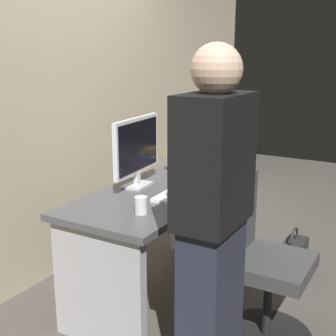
# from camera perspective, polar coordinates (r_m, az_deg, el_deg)

# --- Properties ---
(ground_plane) EXTENTS (9.00, 9.00, 0.00)m
(ground_plane) POSITION_cam_1_polar(r_m,az_deg,el_deg) (3.23, -0.79, -15.28)
(ground_plane) COLOR #4C4742
(wall_back) EXTENTS (6.40, 0.10, 3.00)m
(wall_back) POSITION_cam_1_polar(r_m,az_deg,el_deg) (3.35, -14.23, 12.25)
(wall_back) COLOR tan
(wall_back) RESTS_ON ground
(desk) EXTENTS (1.46, 0.67, 0.74)m
(desk) POSITION_cam_1_polar(r_m,az_deg,el_deg) (3.01, -0.83, -6.81)
(desk) COLOR #4C4C51
(desk) RESTS_ON ground
(office_chair) EXTENTS (0.52, 0.52, 0.94)m
(office_chair) POSITION_cam_1_polar(r_m,az_deg,el_deg) (2.65, 11.43, -12.12)
(office_chair) COLOR black
(office_chair) RESTS_ON ground
(person_at_desk) EXTENTS (0.40, 0.24, 1.64)m
(person_at_desk) POSITION_cam_1_polar(r_m,az_deg,el_deg) (2.07, 5.61, -7.14)
(person_at_desk) COLOR #262838
(person_at_desk) RESTS_ON ground
(monitor) EXTENTS (0.54, 0.16, 0.46)m
(monitor) POSITION_cam_1_polar(r_m,az_deg,el_deg) (2.95, -3.91, 2.49)
(monitor) COLOR silver
(monitor) RESTS_ON desk
(keyboard) EXTENTS (0.43, 0.14, 0.02)m
(keyboard) POSITION_cam_1_polar(r_m,az_deg,el_deg) (2.85, 1.04, -3.08)
(keyboard) COLOR white
(keyboard) RESTS_ON desk
(mouse) EXTENTS (0.06, 0.10, 0.03)m
(mouse) POSITION_cam_1_polar(r_m,az_deg,el_deg) (3.09, 4.06, -1.57)
(mouse) COLOR white
(mouse) RESTS_ON desk
(cup_near_keyboard) EXTENTS (0.07, 0.07, 0.10)m
(cup_near_keyboard) POSITION_cam_1_polar(r_m,az_deg,el_deg) (2.50, -3.39, -4.68)
(cup_near_keyboard) COLOR silver
(cup_near_keyboard) RESTS_ON desk
(book_stack) EXTENTS (0.22, 0.18, 0.17)m
(book_stack) POSITION_cam_1_polar(r_m,az_deg,el_deg) (3.33, 1.83, 0.83)
(book_stack) COLOR black
(book_stack) RESTS_ON desk
(cell_phone) EXTENTS (0.07, 0.14, 0.01)m
(cell_phone) POSITION_cam_1_polar(r_m,az_deg,el_deg) (3.22, 6.43, -1.18)
(cell_phone) COLOR black
(cell_phone) RESTS_ON desk
(handbag) EXTENTS (0.34, 0.14, 0.38)m
(handbag) POSITION_cam_1_polar(r_m,az_deg,el_deg) (3.50, 15.35, -10.90)
(handbag) COLOR #262628
(handbag) RESTS_ON ground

